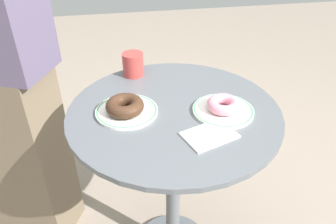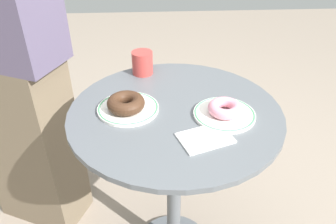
% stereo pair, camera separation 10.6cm
% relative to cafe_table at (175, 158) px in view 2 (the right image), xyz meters
% --- Properties ---
extents(cafe_table, '(0.70, 0.70, 0.75)m').
position_rel_cafe_table_xyz_m(cafe_table, '(0.00, 0.00, 0.00)').
color(cafe_table, '#565B60').
rests_on(cafe_table, ground).
extents(plate_left, '(0.20, 0.20, 0.01)m').
position_rel_cafe_table_xyz_m(plate_left, '(-0.15, 0.01, 0.21)').
color(plate_left, white).
rests_on(plate_left, cafe_table).
extents(plate_right, '(0.20, 0.20, 0.01)m').
position_rel_cafe_table_xyz_m(plate_right, '(0.15, -0.04, 0.21)').
color(plate_right, white).
rests_on(plate_right, cafe_table).
extents(donut_chocolate, '(0.17, 0.17, 0.04)m').
position_rel_cafe_table_xyz_m(donut_chocolate, '(-0.16, 0.00, 0.24)').
color(donut_chocolate, '#422819').
rests_on(donut_chocolate, plate_left).
extents(donut_pink_frosted, '(0.13, 0.13, 0.03)m').
position_rel_cafe_table_xyz_m(donut_pink_frosted, '(0.15, -0.04, 0.24)').
color(donut_pink_frosted, pink).
rests_on(donut_pink_frosted, plate_right).
extents(paper_napkin, '(0.18, 0.15, 0.01)m').
position_rel_cafe_table_xyz_m(paper_napkin, '(0.08, -0.16, 0.21)').
color(paper_napkin, white).
rests_on(paper_napkin, cafe_table).
extents(coffee_mug, '(0.08, 0.12, 0.09)m').
position_rel_cafe_table_xyz_m(coffee_mug, '(-0.11, 0.27, 0.25)').
color(coffee_mug, '#B73D38').
rests_on(coffee_mug, cafe_table).
extents(person_figure, '(0.50, 0.38, 1.61)m').
position_rel_cafe_table_xyz_m(person_figure, '(-0.62, 0.27, 0.24)').
color(person_figure, brown).
rests_on(person_figure, ground).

